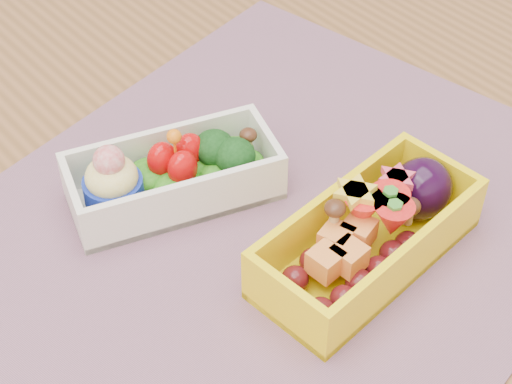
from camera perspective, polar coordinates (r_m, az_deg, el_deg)
table at (r=0.68m, az=-0.80°, el=-6.59°), size 1.20×0.80×0.75m
placemat at (r=0.58m, az=-0.25°, el=-3.33°), size 0.55×0.46×0.00m
bento_white at (r=0.60m, az=-5.68°, el=1.11°), size 0.16×0.11×0.06m
bento_yellow at (r=0.56m, az=7.82°, el=-2.78°), size 0.17×0.09×0.05m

